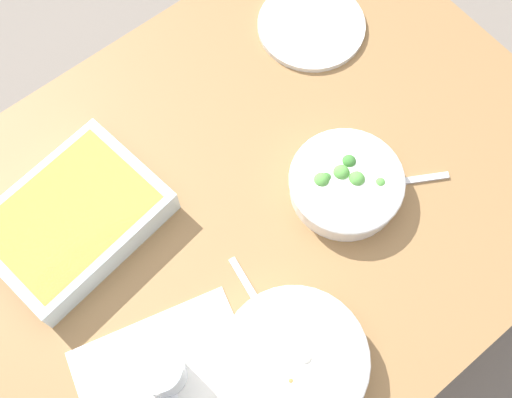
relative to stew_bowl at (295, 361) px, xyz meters
name	(u,v)px	position (x,y,z in m)	size (l,w,h in m)	color
ground_plane	(256,297)	(0.14, 0.27, -0.77)	(6.00, 6.00, 0.00)	slate
dining_table	(256,217)	(0.14, 0.27, -0.12)	(1.20, 0.90, 0.74)	olive
placemat	(166,375)	(-0.17, 0.12, -0.03)	(0.28, 0.20, 0.00)	silver
stew_bowl	(295,361)	(0.00, 0.00, 0.00)	(0.24, 0.24, 0.06)	white
broccoli_bowl	(346,184)	(0.27, 0.18, 0.00)	(0.21, 0.21, 0.06)	white
baking_dish	(73,218)	(-0.14, 0.43, 0.00)	(0.33, 0.26, 0.06)	silver
drink_cup	(163,372)	(-0.17, 0.12, 0.01)	(0.07, 0.07, 0.08)	#B2BCC6
side_plate	(311,25)	(0.46, 0.49, -0.03)	(0.22, 0.22, 0.01)	silver
spoon_by_stew	(264,314)	(0.01, 0.09, -0.03)	(0.05, 0.18, 0.01)	silver
spoon_by_broccoli	(389,183)	(0.34, 0.14, -0.03)	(0.16, 0.10, 0.01)	silver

